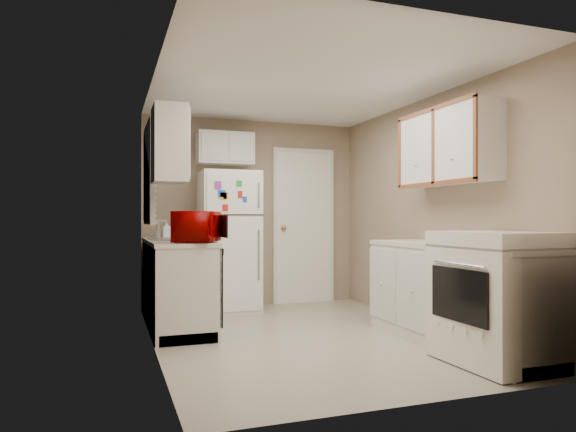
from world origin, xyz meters
name	(u,v)px	position (x,y,z in m)	size (l,w,h in m)	color
floor	(305,336)	(0.00, 0.00, 0.00)	(3.80, 3.80, 0.00)	#BDB5A0
ceiling	(305,85)	(0.00, 0.00, 2.40)	(3.80, 3.80, 0.00)	white
wall_left	(155,210)	(-1.40, 0.00, 1.20)	(3.80, 3.80, 0.00)	gray
wall_right	(430,211)	(1.40, 0.00, 1.20)	(3.80, 3.80, 0.00)	gray
wall_back	(253,213)	(0.00, 1.90, 1.20)	(2.80, 2.80, 0.00)	gray
wall_front	(419,206)	(0.00, -1.90, 1.20)	(2.80, 2.80, 0.00)	gray
left_counter	(177,283)	(-1.10, 0.90, 0.45)	(0.60, 1.80, 0.90)	silver
dishwasher	(215,285)	(-0.81, 0.30, 0.49)	(0.03, 0.58, 0.72)	black
sink	(175,243)	(-1.10, 1.05, 0.86)	(0.54, 0.74, 0.16)	gray
microwave	(197,226)	(-0.99, 0.24, 1.05)	(0.29, 0.52, 0.35)	#970000
soap_bottle	(166,229)	(-1.15, 1.44, 1.00)	(0.09, 0.09, 0.20)	silver
window_blinds	(150,174)	(-1.36, 1.05, 1.60)	(0.10, 0.98, 1.08)	silver
upper_cabinet_left	(169,145)	(-1.25, 0.22, 1.80)	(0.30, 0.45, 0.70)	silver
refrigerator	(228,241)	(-0.39, 1.60, 0.85)	(0.70, 0.68, 1.70)	white
cabinet_over_fridge	(225,149)	(-0.40, 1.75, 2.00)	(0.70, 0.30, 0.40)	silver
interior_door	(304,226)	(0.70, 1.86, 1.02)	(0.86, 0.06, 2.08)	white
right_counter	(455,295)	(1.10, -0.80, 0.45)	(0.60, 2.00, 0.90)	silver
stove	(496,297)	(1.05, -1.36, 0.52)	(0.69, 0.85, 1.03)	white
upper_cabinet_right	(448,147)	(1.25, -0.50, 1.80)	(0.30, 1.20, 0.70)	silver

